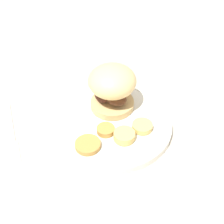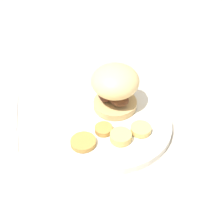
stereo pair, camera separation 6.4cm
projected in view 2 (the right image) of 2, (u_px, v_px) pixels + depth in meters
name	position (u px, v px, depth m)	size (l,w,h in m)	color
ground_plane	(112.00, 127.00, 0.67)	(4.00, 4.00, 0.00)	#B2A899
dinner_plate	(112.00, 124.00, 0.67)	(0.25, 0.25, 0.02)	white
sandwich	(115.00, 86.00, 0.66)	(0.10, 0.12, 0.10)	tan
potato_round_0	(83.00, 142.00, 0.61)	(0.05, 0.05, 0.01)	#BC8942
potato_round_1	(104.00, 129.00, 0.63)	(0.04, 0.04, 0.01)	#BC8942
potato_round_2	(141.00, 129.00, 0.63)	(0.04, 0.04, 0.01)	#DBB766
potato_round_3	(121.00, 137.00, 0.61)	(0.04, 0.04, 0.02)	#DBB766
fork	(13.00, 123.00, 0.68)	(0.08, 0.17, 0.00)	silver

